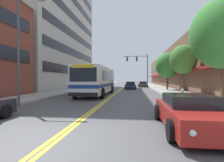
# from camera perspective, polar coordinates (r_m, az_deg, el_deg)

# --- Properties ---
(ground_plane) EXTENTS (240.00, 240.00, 0.00)m
(ground_plane) POSITION_cam_1_polar(r_m,az_deg,el_deg) (42.20, 3.98, -1.85)
(ground_plane) COLOR #4C4C4F
(sidewalk_left) EXTENTS (3.94, 106.00, 0.15)m
(sidewalk_left) POSITION_cam_1_polar(r_m,az_deg,el_deg) (43.26, -5.95, -1.70)
(sidewalk_left) COLOR #9E9B96
(sidewalk_left) RESTS_ON ground_plane
(sidewalk_right) EXTENTS (3.94, 106.00, 0.15)m
(sidewalk_right) POSITION_cam_1_polar(r_m,az_deg,el_deg) (42.45, 14.11, -1.75)
(sidewalk_right) COLOR #9E9B96
(sidewalk_right) RESTS_ON ground_plane
(centre_line) EXTENTS (0.34, 106.00, 0.01)m
(centre_line) POSITION_cam_1_polar(r_m,az_deg,el_deg) (42.20, 3.98, -1.85)
(centre_line) COLOR yellow
(centre_line) RESTS_ON ground_plane
(office_tower_left) EXTENTS (12.08, 28.76, 24.86)m
(office_tower_left) POSITION_cam_1_polar(r_m,az_deg,el_deg) (40.78, -20.12, 15.67)
(office_tower_left) COLOR #BCB7AD
(office_tower_left) RESTS_ON ground_plane
(storefront_row_right) EXTENTS (9.10, 68.00, 8.47)m
(storefront_row_right) POSITION_cam_1_polar(r_m,az_deg,el_deg) (43.67, 22.24, 3.74)
(storefront_row_right) COLOR brown
(storefront_row_right) RESTS_ON ground_plane
(city_bus) EXTENTS (2.95, 11.44, 3.08)m
(city_bus) POSITION_cam_1_polar(r_m,az_deg,el_deg) (20.34, -4.79, 0.44)
(city_bus) COLOR silver
(city_bus) RESTS_ON ground_plane
(car_silver_parked_left_mid) EXTENTS (2.12, 4.64, 1.40)m
(car_silver_parked_left_mid) POSITION_cam_1_polar(r_m,az_deg,el_deg) (32.16, -4.77, -1.47)
(car_silver_parked_left_mid) COLOR #B7B7BC
(car_silver_parked_left_mid) RESTS_ON ground_plane
(car_red_parked_right_foreground) EXTENTS (2.11, 4.66, 1.23)m
(car_red_parked_right_foreground) POSITION_cam_1_polar(r_m,az_deg,el_deg) (6.98, 24.13, -9.43)
(car_red_parked_right_foreground) COLOR maroon
(car_red_parked_right_foreground) RESTS_ON ground_plane
(car_dark_grey_parked_right_mid) EXTENTS (2.12, 4.30, 1.28)m
(car_dark_grey_parked_right_mid) POSITION_cam_1_polar(r_m,az_deg,el_deg) (41.09, 10.08, -1.08)
(car_dark_grey_parked_right_mid) COLOR #38383D
(car_dark_grey_parked_right_mid) RESTS_ON ground_plane
(car_navy_moving_lead) EXTENTS (2.11, 4.37, 1.35)m
(car_navy_moving_lead) POSITION_cam_1_polar(r_m,az_deg,el_deg) (32.38, 6.03, -1.49)
(car_navy_moving_lead) COLOR #19234C
(car_navy_moving_lead) RESTS_ON ground_plane
(traffic_signal_mast) EXTENTS (5.14, 0.38, 7.06)m
(traffic_signal_mast) POSITION_cam_1_polar(r_m,az_deg,el_deg) (37.81, 9.02, 5.41)
(traffic_signal_mast) COLOR #47474C
(traffic_signal_mast) RESTS_ON ground_plane
(street_lamp_left_near) EXTENTS (2.03, 0.28, 7.23)m
(street_lamp_left_near) POSITION_cam_1_polar(r_m,az_deg,el_deg) (13.27, -27.23, 11.47)
(street_lamp_left_near) COLOR #47474C
(street_lamp_left_near) RESTS_ON ground_plane
(street_tree_right_near) EXTENTS (3.52, 3.52, 6.10)m
(street_tree_right_near) POSITION_cam_1_polar(r_m,az_deg,el_deg) (11.73, 32.56, 12.82)
(street_tree_right_near) COLOR brown
(street_tree_right_near) RESTS_ON sidewalk_right
(street_tree_right_mid) EXTENTS (2.98, 2.98, 5.52)m
(street_tree_right_mid) POSITION_cam_1_polar(r_m,az_deg,el_deg) (21.32, 22.26, 6.54)
(street_tree_right_mid) COLOR brown
(street_tree_right_mid) RESTS_ON sidewalk_right
(street_tree_right_far) EXTENTS (3.70, 3.70, 5.94)m
(street_tree_right_far) POSITION_cam_1_polar(r_m,az_deg,el_deg) (29.38, 17.63, 4.94)
(street_tree_right_far) COLOR brown
(street_tree_right_far) RESTS_ON sidewalk_right
(fire_hydrant) EXTENTS (0.35, 0.27, 0.94)m
(fire_hydrant) POSITION_cam_1_polar(r_m,az_deg,el_deg) (14.14, 22.02, -4.25)
(fire_hydrant) COLOR #B7B7BC
(fire_hydrant) RESTS_ON sidewalk_right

